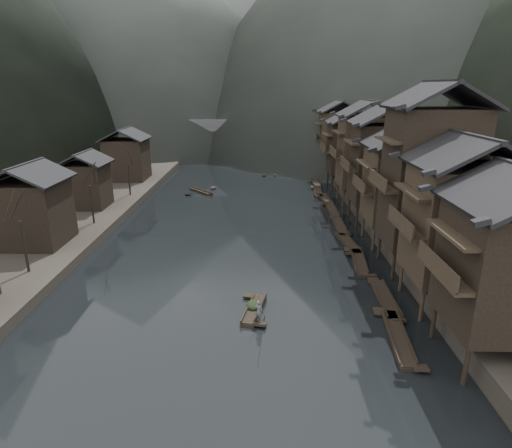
{
  "coord_description": "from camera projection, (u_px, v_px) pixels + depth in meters",
  "views": [
    {
      "loc": [
        2.46,
        -31.14,
        16.41
      ],
      "look_at": [
        2.01,
        11.81,
        2.5
      ],
      "focal_mm": 30.0,
      "sensor_mm": 36.0,
      "label": 1
    }
  ],
  "objects": [
    {
      "name": "water",
      "position": [
        230.0,
        298.0,
        34.71
      ],
      "size": [
        300.0,
        300.0,
        0.0
      ],
      "primitive_type": "plane",
      "color": "black",
      "rests_on": "ground"
    },
    {
      "name": "left_bank",
      "position": [
        41.0,
        183.0,
        72.92
      ],
      "size": [
        40.0,
        200.0,
        1.2
      ],
      "primitive_type": "cube",
      "color": "#2D2823",
      "rests_on": "ground"
    },
    {
      "name": "stone_bridge",
      "position": [
        250.0,
        136.0,
        101.63
      ],
      "size": [
        40.0,
        6.0,
        9.0
      ],
      "color": "#4C4C4F",
      "rests_on": "ground"
    },
    {
      "name": "moored_sampans",
      "position": [
        339.0,
        226.0,
        51.79
      ],
      "size": [
        2.29,
        55.69,
        0.47
      ],
      "color": "black",
      "rests_on": "water"
    },
    {
      "name": "bamboo_pole",
      "position": [
        262.0,
        277.0,
        29.82
      ],
      "size": [
        0.62,
        2.1,
        3.23
      ],
      "primitive_type": "cylinder",
      "rotation": [
        0.58,
        0.0,
        -0.26
      ],
      "color": "#8C7A51",
      "rests_on": "boatman"
    },
    {
      "name": "hero_sampan",
      "position": [
        254.0,
        309.0,
        32.54
      ],
      "size": [
        1.98,
        5.1,
        0.44
      ],
      "color": "black",
      "rests_on": "water"
    },
    {
      "name": "bare_trees",
      "position": [
        60.0,
        197.0,
        41.38
      ],
      "size": [
        3.36,
        45.18,
        6.73
      ],
      "color": "black",
      "rests_on": "left_bank"
    },
    {
      "name": "stilt_houses",
      "position": [
        387.0,
        154.0,
        50.14
      ],
      "size": [
        9.0,
        67.6,
        17.06
      ],
      "color": "black",
      "rests_on": "ground"
    },
    {
      "name": "midriver_boats",
      "position": [
        238.0,
        181.0,
        76.28
      ],
      "size": [
        15.66,
        20.7,
        0.45
      ],
      "color": "black",
      "rests_on": "water"
    },
    {
      "name": "left_houses",
      "position": [
        73.0,
        178.0,
        52.3
      ],
      "size": [
        8.1,
        53.2,
        8.73
      ],
      "color": "black",
      "rests_on": "left_bank"
    },
    {
      "name": "right_bank",
      "position": [
        453.0,
        182.0,
        72.13
      ],
      "size": [
        40.0,
        200.0,
        1.8
      ],
      "primitive_type": "cube",
      "color": "#2D2823",
      "rests_on": "ground"
    },
    {
      "name": "boatman",
      "position": [
        259.0,
        308.0,
        30.57
      ],
      "size": [
        0.72,
        0.67,
        1.65
      ],
      "primitive_type": "imported",
      "rotation": [
        0.0,
        0.0,
        2.52
      ],
      "color": "#5F5F62",
      "rests_on": "hero_sampan"
    },
    {
      "name": "cargo_heap",
      "position": [
        254.0,
        301.0,
        32.58
      ],
      "size": [
        1.11,
        1.45,
        0.67
      ],
      "primitive_type": "ellipsoid",
      "color": "black",
      "rests_on": "hero_sampan"
    }
  ]
}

